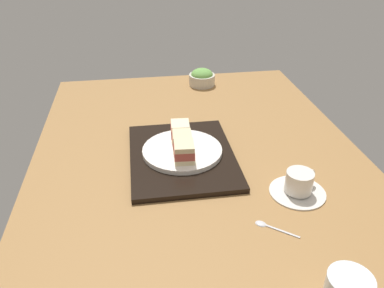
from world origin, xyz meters
TOP-DOWN VIEW (x-y plane):
  - ground_plane at (0.00, 0.00)cm, footprint 140.00×100.00cm
  - serving_tray at (-0.88, -5.36)cm, footprint 39.39×30.72cm
  - sandwich_plate at (-1.48, -5.18)cm, footprint 23.78×23.78cm
  - sandwich_near at (-7.70, -4.95)cm, footprint 7.07×6.20cm
  - sandwich_middle at (-1.48, -5.18)cm, footprint 6.99×6.12cm
  - sandwich_far at (4.74, -5.42)cm, footprint 6.63×6.12cm
  - salad_bowl at (-57.43, 10.60)cm, footprint 10.97×10.97cm
  - coffee_cup at (20.31, 22.51)cm, footprint 14.68×14.68cm
  - teaspoon at (31.40, 10.63)cm, footprint 7.69×9.22cm

SIDE VIEW (x-z plane):
  - ground_plane at x=0.00cm, z-range -3.00..0.00cm
  - teaspoon at x=31.40cm, z-range -0.05..0.75cm
  - serving_tray at x=-0.88cm, z-range 0.00..1.58cm
  - sandwich_plate at x=-1.48cm, z-range 1.58..3.00cm
  - coffee_cup at x=20.31cm, z-range -0.66..5.80cm
  - salad_bowl at x=-57.43cm, z-range -0.26..6.93cm
  - sandwich_middle at x=-1.48cm, z-range 3.00..8.28cm
  - sandwich_near at x=-7.70cm, z-range 3.00..8.40cm
  - sandwich_far at x=4.74cm, z-range 3.00..8.41cm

